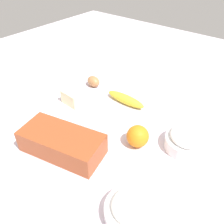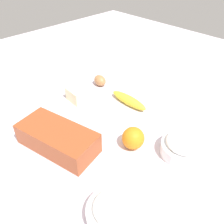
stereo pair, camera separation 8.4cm
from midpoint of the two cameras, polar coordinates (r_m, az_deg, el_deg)
ground_plane at (r=0.95m, az=2.54°, el=-2.48°), size 2.40×2.40×0.02m
loaf_pan at (r=0.82m, az=-10.30°, el=-6.43°), size 0.30×0.19×0.08m
flour_bowl at (r=0.65m, az=4.60°, el=-23.15°), size 0.15×0.15×0.07m
sugar_bowl at (r=0.83m, az=20.02°, el=-7.99°), size 0.15×0.15×0.08m
banana at (r=1.02m, az=6.47°, el=2.81°), size 0.19×0.05×0.04m
orange_fruit at (r=0.81m, az=8.18°, el=-6.46°), size 0.08×0.08×0.08m
butter_block at (r=1.04m, az=-6.31°, el=4.08°), size 0.09×0.07×0.06m
egg_near_butter at (r=1.15m, az=-0.87°, el=7.67°), size 0.08×0.06×0.05m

